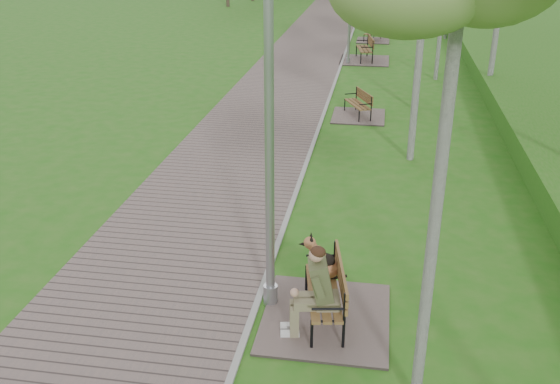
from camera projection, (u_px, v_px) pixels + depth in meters
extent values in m
plane|color=#256D15|center=(240.00, 354.00, 8.61)|extent=(120.00, 120.00, 0.00)
cube|color=#6E5D59|center=(307.00, 50.00, 28.28)|extent=(3.50, 67.00, 0.04)
cube|color=#999993|center=(346.00, 52.00, 28.02)|extent=(0.10, 67.00, 0.05)
cube|color=#6E5D59|center=(326.00, 318.00, 9.36)|extent=(1.88, 2.09, 0.04)
cube|color=brown|center=(323.00, 292.00, 9.18)|extent=(0.74, 1.63, 0.04)
cube|color=brown|center=(341.00, 275.00, 9.07)|extent=(0.31, 1.55, 0.35)
cube|color=#6E5D59|center=(358.00, 116.00, 18.88)|extent=(1.57, 1.75, 0.04)
cube|color=brown|center=(357.00, 104.00, 18.74)|extent=(0.89, 1.36, 0.03)
cube|color=brown|center=(364.00, 96.00, 18.69)|extent=(0.56, 1.21, 0.29)
cube|color=#6E5D59|center=(365.00, 60.00, 26.30)|extent=(2.02, 2.24, 0.04)
cube|color=brown|center=(364.00, 49.00, 26.11)|extent=(0.78, 1.74, 0.04)
cube|color=brown|center=(371.00, 42.00, 25.99)|extent=(0.32, 1.67, 0.37)
cube|color=#6E5D59|center=(373.00, 41.00, 30.58)|extent=(1.58, 1.75, 0.04)
cube|color=brown|center=(372.00, 33.00, 30.43)|extent=(0.85, 1.37, 0.04)
cube|color=brown|center=(377.00, 28.00, 30.24)|extent=(0.52, 1.23, 0.29)
cylinder|color=#93959A|center=(271.00, 295.00, 9.67)|extent=(0.22, 0.22, 0.33)
cylinder|color=#93959A|center=(269.00, 135.00, 8.62)|extent=(0.13, 0.13, 5.55)
cylinder|color=#93959A|center=(348.00, 61.00, 25.71)|extent=(0.18, 0.18, 0.27)
cylinder|color=#93959A|center=(350.00, 7.00, 24.86)|extent=(0.11, 0.11, 4.53)
cylinder|color=#93959A|center=(359.00, 16.00, 37.42)|extent=(0.18, 0.18, 0.27)
cylinder|color=silver|center=(446.00, 125.00, 6.34)|extent=(0.16, 0.16, 7.17)
cylinder|color=silver|center=(422.00, 20.00, 14.21)|extent=(0.16, 0.16, 6.80)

